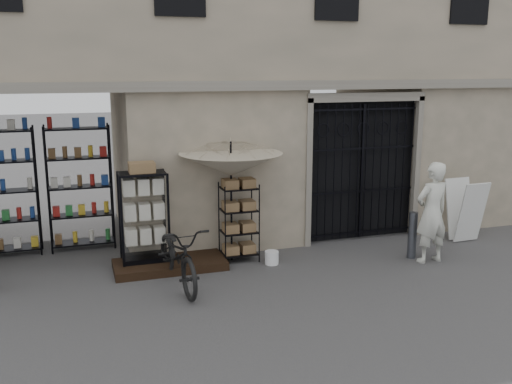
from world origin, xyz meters
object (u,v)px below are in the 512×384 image
object	(u,v)px
white_bucket	(272,258)
steel_bollard	(412,235)
wire_rack	(239,223)
market_umbrella	(231,158)
display_cabinet	(144,221)
easel_sign	(465,210)
shopkeeper	(428,261)
bicycle	(179,285)

from	to	relation	value
white_bucket	steel_bollard	xyz separation A→B (m)	(2.67, -0.50, 0.33)
wire_rack	market_umbrella	bearing A→B (deg)	154.90
display_cabinet	market_umbrella	size ratio (longest dim) A/B	0.65
white_bucket	easel_sign	bearing A→B (deg)	1.68
market_umbrella	display_cabinet	bearing A→B (deg)	178.19
market_umbrella	steel_bollard	world-z (taller)	market_umbrella
display_cabinet	easel_sign	xyz separation A→B (m)	(6.60, -0.38, -0.22)
wire_rack	white_bucket	xyz separation A→B (m)	(0.51, -0.41, -0.61)
wire_rack	market_umbrella	size ratio (longest dim) A/B	0.55
white_bucket	steel_bollard	size ratio (longest dim) A/B	0.29
display_cabinet	easel_sign	bearing A→B (deg)	0.02
white_bucket	easel_sign	xyz separation A→B (m)	(4.35, 0.13, 0.54)
wire_rack	shopkeeper	size ratio (longest dim) A/B	0.78
display_cabinet	steel_bollard	distance (m)	5.05
market_umbrella	steel_bollard	xyz separation A→B (m)	(3.31, -0.96, -1.50)
wire_rack	bicycle	size ratio (longest dim) A/B	0.72
market_umbrella	easel_sign	bearing A→B (deg)	-3.80
steel_bollard	shopkeeper	bearing A→B (deg)	-55.57
market_umbrella	white_bucket	size ratio (longest dim) A/B	10.57
display_cabinet	white_bucket	size ratio (longest dim) A/B	6.84
wire_rack	market_umbrella	distance (m)	1.23
wire_rack	white_bucket	size ratio (longest dim) A/B	5.79
white_bucket	market_umbrella	bearing A→B (deg)	144.41
wire_rack	white_bucket	bearing A→B (deg)	-41.36
market_umbrella	steel_bollard	distance (m)	3.76
bicycle	easel_sign	distance (m)	6.25
market_umbrella	easel_sign	size ratio (longest dim) A/B	2.13
steel_bollard	easel_sign	world-z (taller)	easel_sign
shopkeeper	easel_sign	size ratio (longest dim) A/B	1.49
shopkeeper	easel_sign	xyz separation A→B (m)	(1.48, 0.91, 0.66)
bicycle	steel_bollard	size ratio (longest dim) A/B	2.29
bicycle	steel_bollard	bearing A→B (deg)	-5.00
white_bucket	wire_rack	bearing A→B (deg)	141.56
bicycle	shopkeeper	world-z (taller)	bicycle
easel_sign	wire_rack	bearing A→B (deg)	174.51
wire_rack	steel_bollard	distance (m)	3.32
market_umbrella	shopkeeper	size ratio (longest dim) A/B	1.43
display_cabinet	white_bucket	distance (m)	2.43
display_cabinet	wire_rack	distance (m)	1.75
bicycle	easel_sign	xyz separation A→B (m)	(6.18, 0.65, 0.66)
display_cabinet	market_umbrella	distance (m)	1.94
white_bucket	bicycle	size ratio (longest dim) A/B	0.12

